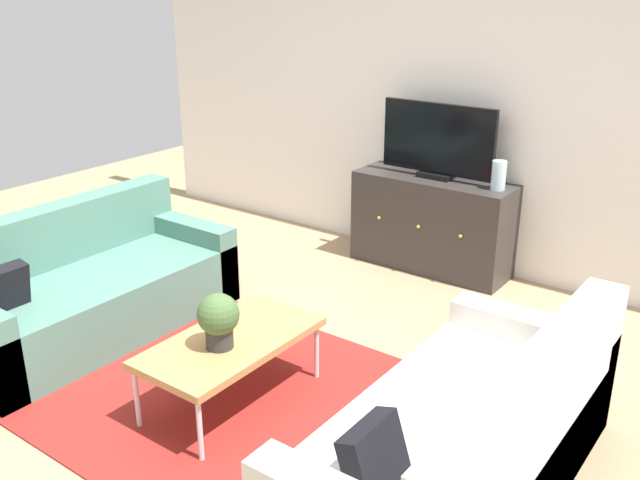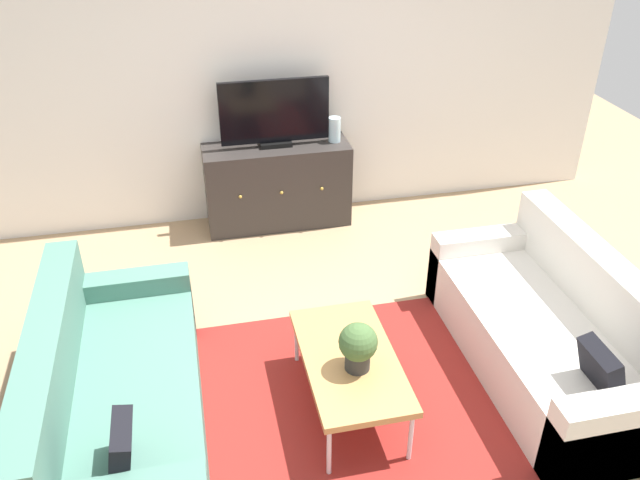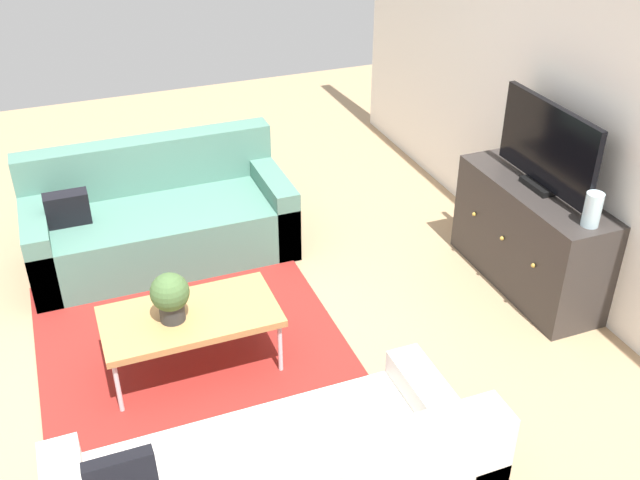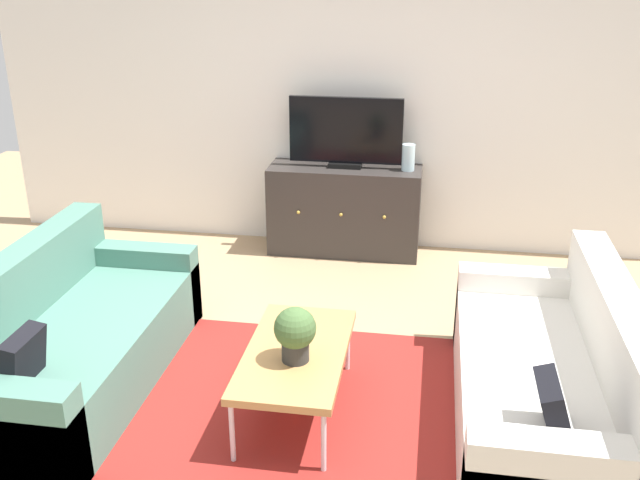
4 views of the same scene
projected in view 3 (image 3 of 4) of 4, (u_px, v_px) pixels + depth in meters
ground_plane at (222, 359)px, 4.67m from camera, size 10.00×10.00×0.00m
wall_back at (592, 104)px, 4.76m from camera, size 6.40×0.12×2.70m
area_rug at (199, 364)px, 4.62m from camera, size 2.50×1.90×0.01m
couch_left_side at (158, 219)px, 5.64m from camera, size 0.89×1.93×0.83m
coffee_table at (190, 317)px, 4.43m from camera, size 0.56×1.05×0.41m
potted_plant at (170, 295)px, 4.27m from camera, size 0.23×0.23×0.31m
tv_console at (529, 237)px, 5.21m from camera, size 1.31×0.47×0.77m
flat_screen_tv at (547, 148)px, 4.86m from camera, size 0.96×0.16×0.60m
glass_vase at (593, 210)px, 4.53m from camera, size 0.11×0.11×0.22m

